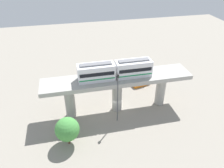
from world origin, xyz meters
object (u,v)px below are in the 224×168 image
parked_car_orange (141,82)px  train (115,70)px  parked_car_black (103,82)px  signal_post (118,97)px  tree_near_viaduct (67,129)px

parked_car_orange → train: bearing=119.5°
parked_car_black → signal_post: size_ratio=0.42×
parked_car_black → tree_near_viaduct: tree_near_viaduct is taller
tree_near_viaduct → signal_post: (3.72, -9.21, 2.42)m
train → signal_post: bearing=174.6°
parked_car_orange → signal_post: 14.57m
parked_car_black → train: bearing=-174.7°
train → signal_post: size_ratio=1.34×
parked_car_black → parked_car_orange: size_ratio=0.94×
parked_car_orange → signal_post: size_ratio=0.45×
parked_car_orange → tree_near_viaduct: tree_near_viaduct is taller
train → parked_car_black: bearing=4.5°
signal_post → parked_car_black: bearing=1.9°
train → signal_post: (-3.40, 0.32, -3.45)m
tree_near_viaduct → train: bearing=-53.2°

